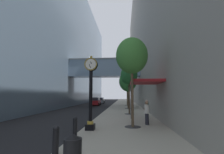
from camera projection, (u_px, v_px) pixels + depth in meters
name	position (u px, v px, depth m)	size (l,w,h in m)	color
ground_plane	(110.00, 107.00, 28.97)	(110.00, 110.00, 0.00)	black
sidewalk_right	(125.00, 106.00, 31.73)	(5.64, 80.00, 0.14)	#ADA593
building_block_left	(55.00, 37.00, 34.52)	(22.75, 80.00, 29.65)	slate
building_block_right	(160.00, 26.00, 32.99)	(9.00, 80.00, 33.22)	gray
street_clock	(91.00, 88.00, 10.11)	(0.84, 0.55, 4.69)	black
bollard_nearest	(56.00, 139.00, 5.77)	(0.24, 0.24, 1.06)	black
bollard_second	(75.00, 127.00, 8.02)	(0.24, 0.24, 1.06)	black
street_tree_near	(132.00, 56.00, 11.25)	(2.25, 2.25, 6.22)	#333335
street_tree_mid_near	(129.00, 75.00, 18.32)	(1.94, 1.94, 5.55)	#333335
street_tree_mid_far	(128.00, 82.00, 25.44)	(2.79, 2.79, 5.88)	#333335
street_tree_far	(127.00, 82.00, 32.61)	(1.83, 1.83, 5.80)	#333335
trash_bin	(72.00, 152.00, 4.52)	(0.53, 0.53, 1.05)	black
pedestrian_walking	(147.00, 108.00, 15.86)	(0.52, 0.45, 1.67)	#23232D
pedestrian_by_clock	(147.00, 112.00, 11.54)	(0.42, 0.42, 1.70)	#23232D
storefront_awning	(145.00, 83.00, 12.97)	(2.40, 3.60, 3.30)	maroon
car_red_near	(95.00, 102.00, 34.11)	(2.20, 4.37, 1.74)	#AD191E
car_silver_mid	(100.00, 101.00, 41.39)	(2.17, 4.64, 1.57)	#B7BABF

